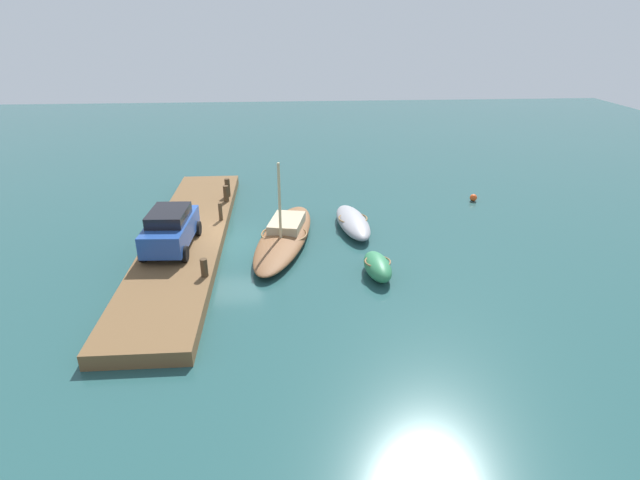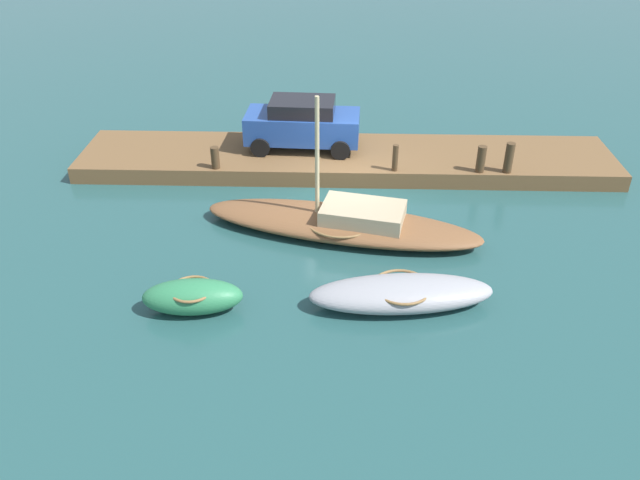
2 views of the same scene
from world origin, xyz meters
TOP-DOWN VIEW (x-y plane):
  - ground_plane at (0.00, 0.00)m, footprint 84.00×84.00m
  - dock_platform at (0.00, -2.10)m, footprint 18.05×3.30m
  - sailboat_brown at (0.08, 2.35)m, footprint 8.25×3.72m
  - rowboat_grey at (-1.30, 5.71)m, footprint 4.54×1.78m
  - dinghy_green at (3.64, 6.06)m, footprint 2.44×1.17m
  - mooring_post_west at (-5.13, -0.70)m, footprint 0.28×0.28m
  - mooring_post_mid_west at (-4.26, -0.70)m, footprint 0.28×0.28m
  - mooring_post_mid_east at (-1.54, -0.70)m, footprint 0.18×0.18m
  - mooring_post_east at (4.23, -0.70)m, footprint 0.27×0.27m
  - parked_car at (1.50, -2.43)m, footprint 3.90×2.06m

SIDE VIEW (x-z plane):
  - ground_plane at x=0.00m, z-range 0.00..0.00m
  - dock_platform at x=0.00m, z-range 0.00..0.54m
  - sailboat_brown at x=0.08m, z-range -1.63..2.36m
  - rowboat_grey at x=-1.30m, z-range 0.01..0.73m
  - dinghy_green at x=3.64m, z-range 0.01..0.83m
  - mooring_post_east at x=4.23m, z-range 0.54..1.26m
  - mooring_post_mid_west at x=-4.26m, z-range 0.54..1.41m
  - mooring_post_mid_east at x=-1.54m, z-range 0.54..1.42m
  - mooring_post_west at x=-5.13m, z-range 0.54..1.53m
  - parked_car at x=1.50m, z-range 0.58..2.28m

